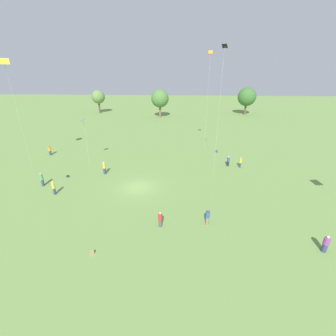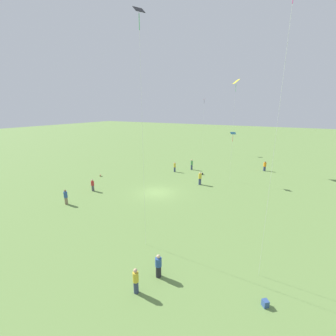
{
  "view_description": "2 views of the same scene",
  "coord_description": "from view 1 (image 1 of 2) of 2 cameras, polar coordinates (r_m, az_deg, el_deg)",
  "views": [
    {
      "loc": [
        5.36,
        -25.24,
        13.7
      ],
      "look_at": [
        3.79,
        0.49,
        2.56
      ],
      "focal_mm": 24.0,
      "sensor_mm": 36.0,
      "label": 1
    },
    {
      "loc": [
        23.25,
        14.26,
        10.62
      ],
      "look_at": [
        -0.2,
        1.48,
        3.43
      ],
      "focal_mm": 24.0,
      "sensor_mm": 36.0,
      "label": 2
    }
  ],
  "objects": [
    {
      "name": "tree_2",
      "position": [
        82.89,
        19.4,
        16.67
      ],
      "size": [
        5.98,
        5.98,
        8.84
      ],
      "color": "brown",
      "rests_on": "ground_plane"
    },
    {
      "name": "person_1",
      "position": [
        33.49,
        -15.86,
        -0.01
      ],
      "size": [
        0.45,
        0.45,
        1.87
      ],
      "rotation": [
        0.0,
        0.0,
        6.27
      ],
      "color": "#333D5B",
      "rests_on": "ground_plane"
    },
    {
      "name": "picnic_bag_0",
      "position": [
        42.19,
        12.25,
        4.15
      ],
      "size": [
        0.43,
        0.43,
        0.4
      ],
      "rotation": [
        0.0,
        0.0,
        0.71
      ],
      "color": "#33518C",
      "rests_on": "ground_plane"
    },
    {
      "name": "person_7",
      "position": [
        36.23,
        17.91,
        1.37
      ],
      "size": [
        0.48,
        0.48,
        1.65
      ],
      "rotation": [
        0.0,
        0.0,
        2.16
      ],
      "color": "#333D5B",
      "rests_on": "ground_plane"
    },
    {
      "name": "person_8",
      "position": [
        44.88,
        -27.82,
        3.95
      ],
      "size": [
        0.61,
        0.61,
        1.71
      ],
      "rotation": [
        0.0,
        0.0,
        1.92
      ],
      "color": "#333D5B",
      "rests_on": "ground_plane"
    },
    {
      "name": "person_5",
      "position": [
        36.28,
        15.03,
        1.69
      ],
      "size": [
        0.53,
        0.53,
        1.62
      ],
      "rotation": [
        0.0,
        0.0,
        5.98
      ],
      "color": "#232328",
      "rests_on": "ground_plane"
    },
    {
      "name": "person_2",
      "position": [
        33.09,
        -29.37,
        -2.55
      ],
      "size": [
        0.39,
        0.39,
        1.85
      ],
      "rotation": [
        0.0,
        0.0,
        1.59
      ],
      "color": "#333D5B",
      "rests_on": "ground_plane"
    },
    {
      "name": "kite_2",
      "position": [
        38.01,
        -36.05,
        20.3
      ],
      "size": [
        1.46,
        1.4,
        15.24
      ],
      "rotation": [
        0.0,
        0.0,
        6.11
      ],
      "color": "yellow",
      "rests_on": "ground_plane"
    },
    {
      "name": "person_6",
      "position": [
        22.32,
        10.01,
        -12.14
      ],
      "size": [
        0.51,
        0.51,
        1.75
      ],
      "rotation": [
        0.0,
        0.0,
        5.93
      ],
      "color": "#847056",
      "rests_on": "ground_plane"
    },
    {
      "name": "kite_4",
      "position": [
        39.03,
        10.6,
        24.78
      ],
      "size": [
        0.65,
        0.5,
        16.62
      ],
      "rotation": [
        0.0,
        0.0,
        5.49
      ],
      "color": "orange",
      "rests_on": "ground_plane"
    },
    {
      "name": "tree_0",
      "position": [
        85.26,
        -17.3,
        16.84
      ],
      "size": [
        4.53,
        4.53,
        7.8
      ],
      "color": "brown",
      "rests_on": "ground_plane"
    },
    {
      "name": "kite_5",
      "position": [
        36.09,
        -20.7,
        10.94
      ],
      "size": [
        0.67,
        0.75,
        7.33
      ],
      "rotation": [
        0.0,
        0.0,
        3.96
      ],
      "color": "blue",
      "rests_on": "ground_plane"
    },
    {
      "name": "kite_6",
      "position": [
        30.77,
        13.91,
        25.1
      ],
      "size": [
        0.82,
        0.77,
        16.65
      ],
      "rotation": [
        0.0,
        0.0,
        1.84
      ],
      "color": "black",
      "rests_on": "ground_plane"
    },
    {
      "name": "person_3",
      "position": [
        21.82,
        -1.98,
        -12.92
      ],
      "size": [
        0.45,
        0.45,
        1.61
      ],
      "rotation": [
        0.0,
        0.0,
        4.55
      ],
      "color": "#4C4C51",
      "rests_on": "ground_plane"
    },
    {
      "name": "tree_1",
      "position": [
        73.53,
        -2.06,
        17.2
      ],
      "size": [
        5.49,
        5.49,
        8.61
      ],
      "color": "brown",
      "rests_on": "ground_plane"
    },
    {
      "name": "picnic_bag_2",
      "position": [
        20.44,
        -18.76,
        -19.65
      ],
      "size": [
        0.36,
        0.33,
        0.32
      ],
      "rotation": [
        0.0,
        0.0,
        0.61
      ],
      "color": "#A58459",
      "rests_on": "ground_plane"
    },
    {
      "name": "person_4",
      "position": [
        23.18,
        35.15,
        -15.5
      ],
      "size": [
        0.63,
        0.63,
        1.6
      ],
      "rotation": [
        0.0,
        0.0,
        3.57
      ],
      "color": "#333D5B",
      "rests_on": "ground_plane"
    },
    {
      "name": "picnic_bag_1",
      "position": [
        34.56,
        -24.09,
        -1.92
      ],
      "size": [
        0.37,
        0.3,
        0.27
      ],
      "rotation": [
        0.0,
        0.0,
        0.24
      ],
      "color": "#262628",
      "rests_on": "ground_plane"
    },
    {
      "name": "ground_plane",
      "position": [
        29.22,
        -7.53,
        -4.82
      ],
      "size": [
        240.0,
        240.0,
        0.0
      ],
      "primitive_type": "plane",
      "color": "#6B8E47"
    },
    {
      "name": "person_0",
      "position": [
        30.22,
        -27.04,
        -4.52
      ],
      "size": [
        0.38,
        0.38,
        1.74
      ],
      "rotation": [
        0.0,
        0.0,
        6.22
      ],
      "color": "#333D5B",
      "rests_on": "ground_plane"
    }
  ]
}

